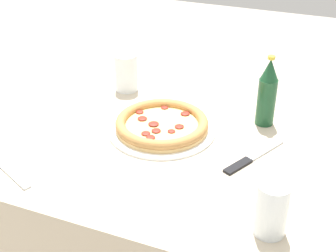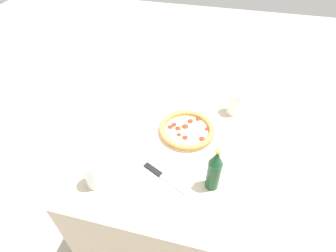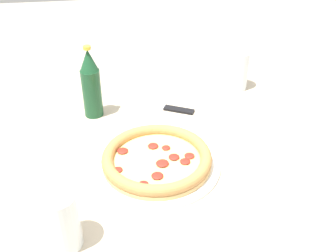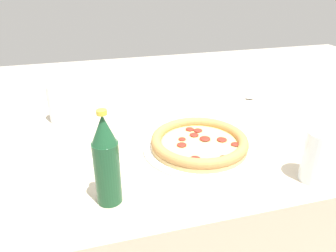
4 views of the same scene
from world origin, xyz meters
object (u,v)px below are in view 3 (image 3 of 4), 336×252
(pizza_pepperoni, at_px, (157,161))
(glass_orange_juice, at_px, (60,223))
(beer_bottle, at_px, (91,84))
(glass_red_wine, at_px, (237,71))
(knife, at_px, (161,107))

(pizza_pepperoni, xyz_separation_m, glass_orange_juice, (0.22, -0.22, 0.04))
(glass_orange_juice, height_order, beer_bottle, beer_bottle)
(pizza_pepperoni, height_order, glass_orange_juice, glass_orange_juice)
(pizza_pepperoni, distance_m, beer_bottle, 0.34)
(glass_red_wine, distance_m, knife, 0.30)
(beer_bottle, relative_size, knife, 1.00)
(pizza_pepperoni, relative_size, knife, 1.46)
(beer_bottle, bearing_deg, knife, 93.09)
(knife, bearing_deg, beer_bottle, -86.91)
(pizza_pepperoni, height_order, beer_bottle, beer_bottle)
(glass_orange_juice, relative_size, knife, 0.59)
(glass_orange_juice, xyz_separation_m, knife, (-0.52, 0.27, -0.06))
(pizza_pepperoni, height_order, knife, pizza_pepperoni)
(glass_red_wine, xyz_separation_m, beer_bottle, (0.11, -0.48, 0.04))
(glass_red_wine, height_order, knife, glass_red_wine)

